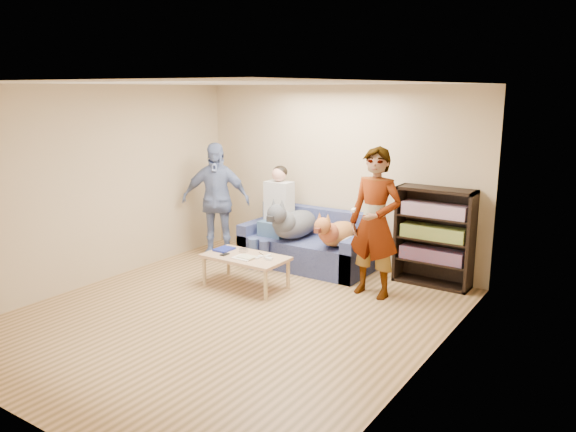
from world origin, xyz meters
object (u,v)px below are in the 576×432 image
Objects in this scene: notebook_blue at (224,249)px; bookshelf at (434,235)px; person_standing_left at (216,201)px; sofa at (308,247)px; person_standing_right at (375,223)px; dog_tan at (336,233)px; coffee_table at (246,259)px; dog_gray at (292,223)px; person_seated at (275,212)px; camera_silver at (244,250)px.

notebook_blue is 2.79m from bookshelf.
person_standing_left reaches higher than sofa.
dog_tan is at bearing 156.89° from person_standing_right.
person_standing_right is 1.74m from coffee_table.
coffee_table is 2.49m from bookshelf.
person_standing_left is at bearing -165.06° from sofa.
sofa is 0.67m from dog_tan.
dog_gray reaches higher than sofa.
camera_silver is at bearing -80.68° from person_seated.
person_standing_left reaches higher than notebook_blue.
sofa is 1.73× the size of coffee_table.
notebook_blue is 0.18× the size of person_seated.
sofa is 0.44m from dog_gray.
person_standing_right is 1.55m from dog_gray.
dog_gray reaches higher than coffee_table.
dog_gray is (0.45, 0.99, 0.22)m from notebook_blue.
person_seated is 1.19m from coffee_table.
person_standing_right is 16.96× the size of camera_silver.
person_standing_left is 1.58m from sofa.
person_standing_right is 1.44× the size of bookshelf.
dog_tan is (0.56, -0.17, 0.33)m from sofa.
notebook_blue is 0.20× the size of bookshelf.
camera_silver is 0.10× the size of dog_tan.
notebook_blue is 1.09m from person_seated.
coffee_table is at bearing -126.43° from dog_tan.
person_seated is (-0.16, 0.96, 0.33)m from camera_silver.
coffee_table is (-1.52, -0.65, -0.56)m from person_standing_right.
bookshelf is at bearing 7.40° from sofa.
person_standing_left is 1.29m from dog_gray.
person_standing_left is 1.37m from camera_silver.
person_standing_right is at bearing -32.40° from person_standing_left.
bookshelf is (2.41, 1.39, 0.25)m from notebook_blue.
bookshelf is at bearing 18.10° from dog_tan.
sofa is 1.66× the size of dog_tan.
sofa is 1.50× the size of dog_gray.
person_standing_left is at bearing -164.90° from person_seated.
notebook_blue is (0.81, -0.78, -0.45)m from person_standing_left.
coffee_table is 0.85× the size of bookshelf.
person_standing_right is 1.63× the size of dog_tan.
person_seated is (0.12, 1.03, 0.34)m from notebook_blue.
bookshelf reaches higher than camera_silver.
notebook_blue is at bearing -165.96° from camera_silver.
person_seated is 2.32m from bookshelf.
person_standing_left is 0.93× the size of sofa.
bookshelf is (1.96, 0.40, 0.02)m from dog_gray.
dog_gray is 1.15× the size of coffee_table.
person_standing_right reaches higher than person_standing_left.
person_standing_left reaches higher than coffee_table.
bookshelf reaches higher than dog_gray.
notebook_blue is 0.29m from camera_silver.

